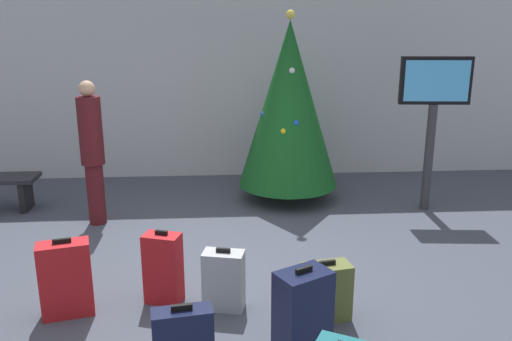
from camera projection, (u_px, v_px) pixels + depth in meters
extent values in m
plane|color=#424754|center=(217.00, 279.00, 5.44)|extent=(16.00, 16.00, 0.00)
cube|color=#B7BCC1|center=(216.00, 69.00, 8.58)|extent=(16.00, 0.20, 3.46)
cylinder|color=#4C3319|center=(287.00, 191.00, 7.76)|extent=(0.12, 0.12, 0.24)
cone|color=#14511E|center=(289.00, 105.00, 7.41)|extent=(1.39, 1.39, 2.27)
sphere|color=#F2D84C|center=(290.00, 14.00, 7.08)|extent=(0.12, 0.12, 0.12)
sphere|color=silver|center=(292.00, 71.00, 7.10)|extent=(0.08, 0.08, 0.08)
sphere|color=blue|center=(296.00, 123.00, 7.10)|extent=(0.08, 0.08, 0.08)
sphere|color=yellow|center=(283.00, 131.00, 7.11)|extent=(0.08, 0.08, 0.08)
sphere|color=blue|center=(311.00, 130.00, 7.80)|extent=(0.08, 0.08, 0.08)
sphere|color=blue|center=(263.00, 114.00, 7.36)|extent=(0.08, 0.08, 0.08)
cylinder|color=#333338|center=(429.00, 158.00, 7.23)|extent=(0.12, 0.12, 1.44)
cube|color=black|center=(436.00, 81.00, 6.94)|extent=(0.92, 0.16, 0.61)
cube|color=#4CB2F2|center=(437.00, 81.00, 6.90)|extent=(0.82, 0.08, 0.52)
cube|color=black|center=(26.00, 195.00, 7.33)|extent=(0.08, 0.35, 0.42)
cylinder|color=#4C1419|center=(96.00, 194.00, 6.81)|extent=(0.22, 0.22, 0.79)
cylinder|color=#4C1419|center=(90.00, 131.00, 6.58)|extent=(0.34, 0.34, 0.84)
sphere|color=tan|center=(87.00, 89.00, 6.44)|extent=(0.19, 0.19, 0.19)
cube|color=black|center=(182.00, 307.00, 3.48)|extent=(0.14, 0.05, 0.04)
cube|color=#59602D|center=(326.00, 292.00, 4.68)|extent=(0.45, 0.30, 0.51)
cube|color=black|center=(327.00, 263.00, 4.60)|extent=(0.15, 0.06, 0.04)
cube|color=#B2191E|center=(66.00, 279.00, 4.72)|extent=(0.48, 0.32, 0.68)
cube|color=black|center=(62.00, 241.00, 4.62)|extent=(0.16, 0.07, 0.04)
cube|color=#B2191E|center=(163.00, 269.00, 4.93)|extent=(0.37, 0.29, 0.67)
cube|color=black|center=(161.00, 233.00, 4.83)|extent=(0.12, 0.06, 0.04)
cube|color=#9EA0A5|center=(224.00, 280.00, 4.84)|extent=(0.40, 0.28, 0.55)
cube|color=black|center=(223.00, 250.00, 4.76)|extent=(0.13, 0.06, 0.04)
cube|color=#141938|center=(303.00, 316.00, 4.08)|extent=(0.48, 0.43, 0.74)
cube|color=black|center=(304.00, 270.00, 3.98)|extent=(0.14, 0.09, 0.04)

